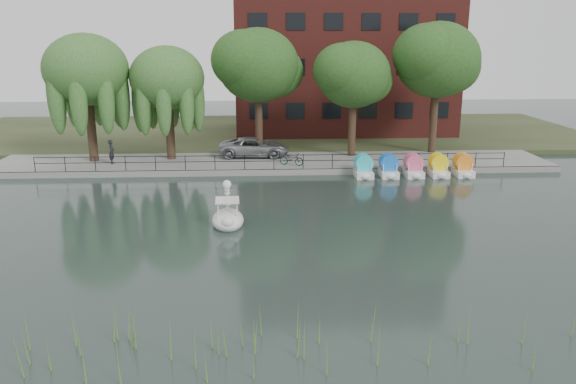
{
  "coord_description": "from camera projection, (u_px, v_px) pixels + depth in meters",
  "views": [
    {
      "loc": [
        -0.9,
        -24.11,
        9.07
      ],
      "look_at": [
        0.5,
        4.0,
        1.3
      ],
      "focal_mm": 35.0,
      "sensor_mm": 36.0,
      "label": 1
    }
  ],
  "objects": [
    {
      "name": "ground_plane",
      "position": [
        281.0,
        243.0,
        25.67
      ],
      "size": [
        120.0,
        120.0,
        0.0
      ],
      "primitive_type": "plane",
      "color": "#354440"
    },
    {
      "name": "willow_left",
      "position": [
        86.0,
        70.0,
        39.1
      ],
      "size": [
        5.88,
        5.88,
        9.01
      ],
      "color": "#473323",
      "rests_on": "promenade"
    },
    {
      "name": "land_strip",
      "position": [
        270.0,
        132.0,
        54.51
      ],
      "size": [
        60.0,
        22.0,
        0.36
      ],
      "primitive_type": "cube",
      "color": "#47512D",
      "rests_on": "ground_plane"
    },
    {
      "name": "broadleaf_center",
      "position": [
        258.0,
        66.0,
        41.07
      ],
      "size": [
        6.0,
        6.0,
        9.25
      ],
      "color": "#473323",
      "rests_on": "promenade"
    },
    {
      "name": "apartment_building",
      "position": [
        344.0,
        34.0,
        52.37
      ],
      "size": [
        20.0,
        10.07,
        18.0
      ],
      "color": "#4C1E16",
      "rests_on": "land_strip"
    },
    {
      "name": "reed_bank",
      "position": [
        362.0,
        336.0,
        16.46
      ],
      "size": [
        24.0,
        2.4,
        1.2
      ],
      "color": "#669938",
      "rests_on": "ground_plane"
    },
    {
      "name": "minivan",
      "position": [
        254.0,
        146.0,
        42.05
      ],
      "size": [
        2.88,
        6.04,
        1.66
      ],
      "primitive_type": "imported",
      "rotation": [
        0.0,
        0.0,
        1.55
      ],
      "color": "gray",
      "rests_on": "promenade"
    },
    {
      "name": "pedestrian",
      "position": [
        112.0,
        150.0,
        39.62
      ],
      "size": [
        0.57,
        0.77,
        1.98
      ],
      "primitive_type": "imported",
      "rotation": [
        0.0,
        0.0,
        1.7
      ],
      "color": "black",
      "rests_on": "promenade"
    },
    {
      "name": "swan_boat",
      "position": [
        228.0,
        216.0,
        27.97
      ],
      "size": [
        1.72,
        2.64,
        2.12
      ],
      "rotation": [
        0.0,
        0.0,
        0.06
      ],
      "color": "white",
      "rests_on": "ground_plane"
    },
    {
      "name": "willow_mid",
      "position": [
        167.0,
        78.0,
        40.01
      ],
      "size": [
        5.32,
        5.32,
        8.15
      ],
      "color": "#473323",
      "rests_on": "promenade"
    },
    {
      "name": "broadleaf_far",
      "position": [
        438.0,
        60.0,
        42.11
      ],
      "size": [
        6.3,
        6.3,
        9.71
      ],
      "color": "#473323",
      "rests_on": "promenade"
    },
    {
      "name": "railing",
      "position": [
        274.0,
        158.0,
        38.12
      ],
      "size": [
        32.0,
        0.05,
        1.0
      ],
      "color": "black",
      "rests_on": "promenade"
    },
    {
      "name": "pedal_boat_row",
      "position": [
        413.0,
        167.0,
        37.82
      ],
      "size": [
        7.95,
        1.7,
        1.4
      ],
      "color": "white",
      "rests_on": "ground_plane"
    },
    {
      "name": "bicycle",
      "position": [
        292.0,
        158.0,
        39.3
      ],
      "size": [
        1.21,
        1.82,
        1.0
      ],
      "primitive_type": "imported",
      "rotation": [
        0.0,
        0.0,
        1.18
      ],
      "color": "gray",
      "rests_on": "promenade"
    },
    {
      "name": "kerb",
      "position": [
        274.0,
        172.0,
        38.18
      ],
      "size": [
        40.0,
        0.25,
        0.4
      ],
      "primitive_type": "cube",
      "color": "gray",
      "rests_on": "ground_plane"
    },
    {
      "name": "promenade",
      "position": [
        273.0,
        163.0,
        41.02
      ],
      "size": [
        40.0,
        6.0,
        0.4
      ],
      "primitive_type": "cube",
      "color": "gray",
      "rests_on": "ground_plane"
    },
    {
      "name": "broadleaf_right",
      "position": [
        354.0,
        75.0,
        41.11
      ],
      "size": [
        5.4,
        5.4,
        8.32
      ],
      "color": "#473323",
      "rests_on": "promenade"
    }
  ]
}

